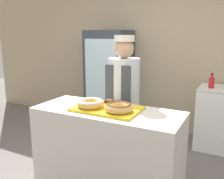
{
  "coord_description": "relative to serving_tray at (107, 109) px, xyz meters",
  "views": [
    {
      "loc": [
        1.09,
        -2.01,
        1.65
      ],
      "look_at": [
        0.0,
        0.1,
        1.12
      ],
      "focal_mm": 40.0,
      "sensor_mm": 36.0,
      "label": 1
    }
  ],
  "objects": [
    {
      "name": "wall_back",
      "position": [
        0.0,
        2.13,
        0.4
      ],
      "size": [
        8.0,
        0.06,
        2.7
      ],
      "color": "tan",
      "rests_on": "ground_plane"
    },
    {
      "name": "display_counter",
      "position": [
        0.0,
        0.0,
        -0.48
      ],
      "size": [
        1.44,
        0.59,
        0.94
      ],
      "color": "beige",
      "rests_on": "ground_plane"
    },
    {
      "name": "serving_tray",
      "position": [
        0.0,
        0.0,
        0.0
      ],
      "size": [
        0.63,
        0.42,
        0.02
      ],
      "color": "yellow",
      "rests_on": "display_counter"
    },
    {
      "name": "donut_light_glaze",
      "position": [
        -0.15,
        -0.06,
        0.05
      ],
      "size": [
        0.26,
        0.26,
        0.07
      ],
      "color": "tan",
      "rests_on": "serving_tray"
    },
    {
      "name": "donut_chocolate_glaze",
      "position": [
        0.15,
        -0.06,
        0.05
      ],
      "size": [
        0.26,
        0.26,
        0.07
      ],
      "color": "tan",
      "rests_on": "serving_tray"
    },
    {
      "name": "brownie_back_left",
      "position": [
        -0.06,
        0.16,
        0.03
      ],
      "size": [
        0.08,
        0.08,
        0.03
      ],
      "color": "#382111",
      "rests_on": "serving_tray"
    },
    {
      "name": "brownie_back_right",
      "position": [
        0.06,
        0.16,
        0.03
      ],
      "size": [
        0.08,
        0.08,
        0.03
      ],
      "color": "#382111",
      "rests_on": "serving_tray"
    },
    {
      "name": "baker_person",
      "position": [
        -0.07,
        0.52,
        -0.08
      ],
      "size": [
        0.35,
        0.35,
        1.64
      ],
      "color": "#4C4C51",
      "rests_on": "ground_plane"
    },
    {
      "name": "beverage_fridge",
      "position": [
        -0.92,
        1.77,
        -0.09
      ],
      "size": [
        0.7,
        0.6,
        1.71
      ],
      "color": "#333842",
      "rests_on": "ground_plane"
    },
    {
      "name": "bottle_red",
      "position": [
        0.75,
        1.69,
        0.03
      ],
      "size": [
        0.08,
        0.08,
        0.21
      ],
      "color": "red",
      "rests_on": "chest_freezer"
    }
  ]
}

